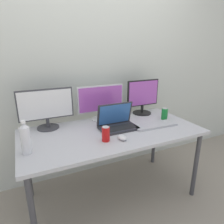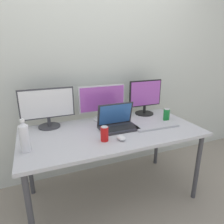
# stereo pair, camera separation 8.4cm
# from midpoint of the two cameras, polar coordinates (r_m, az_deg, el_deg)

# --- Properties ---
(ground_plane) EXTENTS (16.00, 16.00, 0.00)m
(ground_plane) POSITION_cam_midpoint_polar(r_m,az_deg,el_deg) (2.28, -1.15, -22.58)
(ground_plane) COLOR gray
(wall_back) EXTENTS (7.00, 0.08, 2.60)m
(wall_back) POSITION_cam_midpoint_polar(r_m,az_deg,el_deg) (2.29, -7.50, 13.29)
(wall_back) COLOR silver
(wall_back) RESTS_ON ground
(work_desk) EXTENTS (1.66, 0.81, 0.74)m
(work_desk) POSITION_cam_midpoint_polar(r_m,az_deg,el_deg) (1.91, -1.28, -6.86)
(work_desk) COLOR #424247
(work_desk) RESTS_ON ground
(monitor_left) EXTENTS (0.50, 0.21, 0.38)m
(monitor_left) POSITION_cam_midpoint_polar(r_m,az_deg,el_deg) (1.97, -19.47, 1.19)
(monitor_left) COLOR #38383D
(monitor_left) RESTS_ON work_desk
(monitor_center) EXTENTS (0.50, 0.21, 0.37)m
(monitor_center) POSITION_cam_midpoint_polar(r_m,az_deg,el_deg) (2.10, -4.31, 3.00)
(monitor_center) COLOR silver
(monitor_center) RESTS_ON work_desk
(monitor_right) EXTENTS (0.40, 0.21, 0.39)m
(monitor_right) POSITION_cam_midpoint_polar(r_m,az_deg,el_deg) (2.32, 7.76, 4.43)
(monitor_right) COLOR black
(monitor_right) RESTS_ON work_desk
(laptop_silver) EXTENTS (0.36, 0.23, 0.24)m
(laptop_silver) POSITION_cam_midpoint_polar(r_m,az_deg,el_deg) (1.91, 0.23, -3.06)
(laptop_silver) COLOR #2D2D33
(laptop_silver) RESTS_ON work_desk
(keyboard_main) EXTENTS (0.44, 0.16, 0.02)m
(keyboard_main) POSITION_cam_midpoint_polar(r_m,az_deg,el_deg) (2.01, 11.02, -3.73)
(keyboard_main) COLOR #B2B2B7
(keyboard_main) RESTS_ON work_desk
(mouse_by_keyboard) EXTENTS (0.07, 0.11, 0.04)m
(mouse_by_keyboard) POSITION_cam_midpoint_polar(r_m,az_deg,el_deg) (1.69, 1.49, -7.32)
(mouse_by_keyboard) COLOR silver
(mouse_by_keyboard) RESTS_ON work_desk
(water_bottle) EXTENTS (0.07, 0.07, 0.25)m
(water_bottle) POSITION_cam_midpoint_polar(r_m,az_deg,el_deg) (1.59, -24.90, -6.95)
(water_bottle) COLOR silver
(water_bottle) RESTS_ON work_desk
(soda_can_near_keyboard) EXTENTS (0.07, 0.07, 0.13)m
(soda_can_near_keyboard) POSITION_cam_midpoint_polar(r_m,az_deg,el_deg) (2.20, 13.72, -0.50)
(soda_can_near_keyboard) COLOR #197F33
(soda_can_near_keyboard) RESTS_ON work_desk
(soda_can_by_laptop) EXTENTS (0.07, 0.07, 0.13)m
(soda_can_by_laptop) POSITION_cam_midpoint_polar(r_m,az_deg,el_deg) (1.66, -3.25, -6.29)
(soda_can_by_laptop) COLOR red
(soda_can_by_laptop) RESTS_ON work_desk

